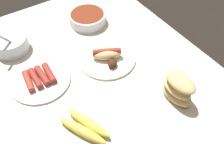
{
  "coord_description": "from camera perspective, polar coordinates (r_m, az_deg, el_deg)",
  "views": [
    {
      "loc": [
        57.22,
        -31.28,
        76.59
      ],
      "look_at": [
        2.31,
        4.9,
        3.0
      ],
      "focal_mm": 41.65,
      "sensor_mm": 36.0,
      "label": 1
    }
  ],
  "objects": [
    {
      "name": "plate_hotdog_assembled",
      "position": [
        1.06,
        -1.09,
        3.41
      ],
      "size": [
        23.72,
        23.72,
        5.61
      ],
      "color": "white",
      "rests_on": "ground_plane"
    },
    {
      "name": "bread_stack",
      "position": [
        0.94,
        14.27,
        -3.41
      ],
      "size": [
        13.54,
        7.96,
        10.8
      ],
      "color": "#DBB77A",
      "rests_on": "ground_plane"
    },
    {
      "name": "bowl_coleslaw",
      "position": [
        1.18,
        -21.43,
        5.95
      ],
      "size": [
        14.8,
        14.8,
        16.19
      ],
      "color": "silver",
      "rests_on": "ground_plane"
    },
    {
      "name": "plate_sausages",
      "position": [
        1.03,
        -15.63,
        -1.48
      ],
      "size": [
        23.49,
        23.49,
        3.48
      ],
      "color": "white",
      "rests_on": "ground_plane"
    },
    {
      "name": "bowl_chili",
      "position": [
        1.25,
        -5.4,
        11.78
      ],
      "size": [
        17.24,
        17.24,
        5.0
      ],
      "color": "white",
      "rests_on": "ground_plane"
    },
    {
      "name": "ground_plane",
      "position": [
        1.02,
        -3.02,
        -2.01
      ],
      "size": [
        120.0,
        90.0,
        3.0
      ],
      "primitive_type": "cube",
      "color": "beige"
    },
    {
      "name": "banana_bunch",
      "position": [
        0.87,
        -5.82,
        -11.94
      ],
      "size": [
        18.71,
        13.2,
        3.67
      ],
      "color": "#E5D14C",
      "rests_on": "ground_plane"
    }
  ]
}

